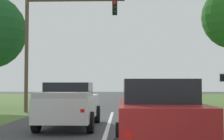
{
  "coord_description": "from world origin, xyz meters",
  "views": [
    {
      "loc": [
        0.56,
        -4.58,
        1.84
      ],
      "look_at": [
        0.01,
        14.93,
        2.68
      ],
      "focal_mm": 51.54,
      "sensor_mm": 36.0,
      "label": 1
    }
  ],
  "objects": [
    {
      "name": "ground_plane",
      "position": [
        0.0,
        9.13,
        0.0
      ],
      "size": [
        120.0,
        120.0,
        0.0
      ],
      "primitive_type": "plane",
      "color": "#424244"
    },
    {
      "name": "red_suv_near",
      "position": [
        1.46,
        3.51,
        1.03
      ],
      "size": [
        2.11,
        4.42,
        1.95
      ],
      "color": "maroon",
      "rests_on": "ground_plane"
    },
    {
      "name": "traffic_light",
      "position": [
        -4.01,
        16.15,
        5.16
      ],
      "size": [
        6.54,
        0.4,
        7.94
      ],
      "color": "brown",
      "rests_on": "ground_plane"
    },
    {
      "name": "pickup_truck_lead",
      "position": [
        -1.61,
        8.99,
        0.99
      ],
      "size": [
        2.31,
        5.18,
        1.9
      ],
      "color": "silver",
      "rests_on": "ground_plane"
    }
  ]
}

